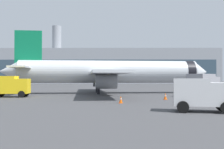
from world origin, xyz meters
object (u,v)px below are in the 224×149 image
(service_truck, at_px, (11,85))
(cargo_van, at_px, (202,93))
(safety_cone_mid, at_px, (121,99))
(fuel_truck, at_px, (203,84))
(safety_cone_near, at_px, (213,94))
(safety_cone_far, at_px, (165,96))
(airplane_at_gate, at_px, (108,72))

(service_truck, relative_size, cargo_van, 1.05)
(safety_cone_mid, bearing_deg, service_truck, 149.53)
(fuel_truck, bearing_deg, safety_cone_near, 37.82)
(cargo_van, bearing_deg, fuel_truck, 71.22)
(fuel_truck, relative_size, safety_cone_near, 9.87)
(safety_cone_near, bearing_deg, fuel_truck, -142.18)
(safety_cone_near, xyz_separation_m, safety_cone_far, (-8.31, -6.80, 0.09))
(airplane_at_gate, xyz_separation_m, fuel_truck, (13.76, -7.54, -1.88))
(safety_cone_near, bearing_deg, cargo_van, -112.51)
(safety_cone_mid, bearing_deg, airplane_at_gate, 95.71)
(service_truck, bearing_deg, safety_cone_mid, -30.47)
(airplane_at_gate, relative_size, safety_cone_far, 44.83)
(airplane_at_gate, height_order, safety_cone_far, airplane_at_gate)
(service_truck, xyz_separation_m, cargo_van, (21.10, -15.86, -0.16))
(airplane_at_gate, bearing_deg, safety_cone_far, -60.32)
(airplane_at_gate, relative_size, service_truck, 7.22)
(airplane_at_gate, distance_m, safety_cone_near, 17.11)
(fuel_truck, height_order, safety_cone_far, fuel_truck)
(safety_cone_near, bearing_deg, safety_cone_mid, -140.03)
(service_truck, distance_m, cargo_van, 26.40)
(fuel_truck, distance_m, safety_cone_mid, 15.78)
(safety_cone_mid, height_order, safety_cone_far, safety_cone_far)
(service_truck, height_order, fuel_truck, fuel_truck)
(safety_cone_far, bearing_deg, safety_cone_mid, -139.06)
(fuel_truck, height_order, cargo_van, fuel_truck)
(safety_cone_near, relative_size, safety_cone_far, 0.77)
(service_truck, distance_m, safety_cone_near, 29.01)
(airplane_at_gate, height_order, fuel_truck, airplane_at_gate)
(safety_cone_mid, bearing_deg, cargo_van, -48.97)
(cargo_van, bearing_deg, airplane_at_gate, 107.71)
(fuel_truck, bearing_deg, safety_cone_far, -140.28)
(cargo_van, height_order, safety_cone_mid, cargo_van)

